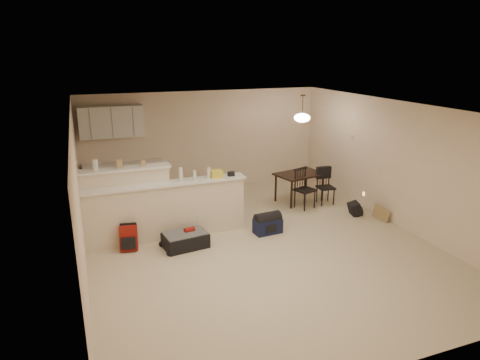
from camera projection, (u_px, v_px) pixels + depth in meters
name	position (u px, v px, depth m)	size (l,w,h in m)	color
room	(259.00, 179.00, 7.55)	(7.00, 7.02, 2.50)	beige
breakfast_bar	(152.00, 208.00, 8.01)	(3.08, 0.58, 1.39)	beige
upper_cabinets	(111.00, 122.00, 9.58)	(1.40, 0.34, 0.70)	white
kitchen_counter	(126.00, 184.00, 9.96)	(1.80, 0.60, 0.90)	white
thermostat	(352.00, 138.00, 9.87)	(0.02, 0.12, 0.12)	beige
jar	(95.00, 165.00, 7.57)	(0.10, 0.10, 0.20)	silver
cereal_box	(119.00, 164.00, 7.71)	(0.10, 0.07, 0.16)	#A58A55
small_box	(143.00, 163.00, 7.86)	(0.08, 0.06, 0.12)	#A58A55
bottle_a	(181.00, 174.00, 7.95)	(0.07, 0.07, 0.26)	silver
bottle_b	(195.00, 175.00, 8.05)	(0.06, 0.06, 0.18)	silver
bag_lump	(216.00, 174.00, 8.20)	(0.22, 0.18, 0.14)	#A58A55
pouch	(231.00, 174.00, 8.31)	(0.12, 0.10, 0.08)	#A58A55
extra_item_x	(209.00, 173.00, 8.14)	(0.07, 0.07, 0.21)	silver
dining_table	(300.00, 177.00, 10.00)	(1.22, 0.94, 0.68)	black
pendant_lamp	(302.00, 117.00, 9.60)	(0.36, 0.36, 0.62)	brown
dining_chair_near	(305.00, 189.00, 9.59)	(0.40, 0.38, 0.91)	black
dining_chair_far	(326.00, 186.00, 9.87)	(0.37, 0.35, 0.84)	black
suitcase	(185.00, 240.00, 7.75)	(0.77, 0.50, 0.26)	black
red_backpack	(129.00, 238.00, 7.62)	(0.30, 0.19, 0.46)	maroon
navy_duffel	(268.00, 226.00, 8.35)	(0.53, 0.29, 0.29)	#131A3D
black_daypack	(355.00, 209.00, 9.27)	(0.30, 0.22, 0.27)	black
cardboard_sheet	(381.00, 214.00, 8.95)	(0.41, 0.02, 0.31)	#A58A55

